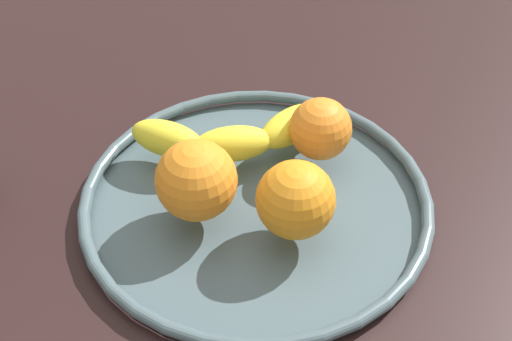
{
  "coord_description": "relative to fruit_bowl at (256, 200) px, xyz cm",
  "views": [
    {
      "loc": [
        -6.17,
        -45.67,
        47.81
      ],
      "look_at": [
        0.0,
        0.0,
        4.8
      ],
      "focal_mm": 48.69,
      "sensor_mm": 36.0,
      "label": 1
    }
  ],
  "objects": [
    {
      "name": "orange_back_right",
      "position": [
        -5.49,
        -1.27,
        4.57
      ],
      "size": [
        7.37,
        7.37,
        7.37
      ],
      "primitive_type": "sphere",
      "color": "orange",
      "rests_on": "fruit_bowl"
    },
    {
      "name": "ground_plane",
      "position": [
        0.0,
        0.0,
        -2.92
      ],
      "size": [
        122.46,
        122.46,
        4.0
      ],
      "primitive_type": "cube",
      "color": "black"
    },
    {
      "name": "orange_front_left",
      "position": [
        7.0,
        4.96,
        3.96
      ],
      "size": [
        6.16,
        6.16,
        6.16
      ],
      "primitive_type": "sphere",
      "color": "orange",
      "rests_on": "fruit_bowl"
    },
    {
      "name": "banana",
      "position": [
        -1.25,
        6.69,
        2.66
      ],
      "size": [
        21.14,
        7.52,
        3.54
      ],
      "rotation": [
        0.0,
        0.0,
        0.03
      ],
      "color": "yellow",
      "rests_on": "fruit_bowl"
    },
    {
      "name": "fruit_bowl",
      "position": [
        0.0,
        0.0,
        0.0
      ],
      "size": [
        33.34,
        33.34,
        1.8
      ],
      "color": "#46595F",
      "rests_on": "ground_plane"
    },
    {
      "name": "orange_front_right",
      "position": [
        2.81,
        -4.65,
        4.38
      ],
      "size": [
        6.99,
        6.99,
        6.99
      ],
      "primitive_type": "sphere",
      "color": "orange",
      "rests_on": "fruit_bowl"
    }
  ]
}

